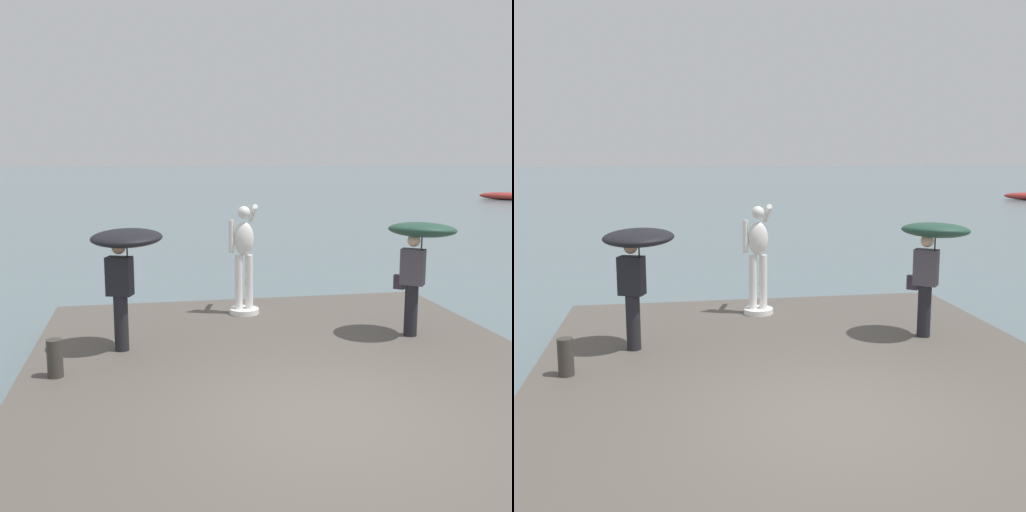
% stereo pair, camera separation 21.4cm
% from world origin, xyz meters
% --- Properties ---
extents(ground_plane, '(400.00, 400.00, 0.00)m').
position_xyz_m(ground_plane, '(0.00, 40.00, 0.00)').
color(ground_plane, slate).
extents(pier, '(7.65, 9.01, 0.40)m').
position_xyz_m(pier, '(0.00, 1.51, 0.20)').
color(pier, '#564F47').
rests_on(pier, ground).
extents(statue_white_figure, '(0.58, 0.85, 2.11)m').
position_xyz_m(statue_white_figure, '(-0.20, 4.82, 1.41)').
color(statue_white_figure, white).
rests_on(statue_white_figure, pier).
extents(onlooker_left, '(1.39, 1.40, 1.92)m').
position_xyz_m(onlooker_left, '(-2.35, 2.94, 1.94)').
color(onlooker_left, black).
rests_on(onlooker_left, pier).
extents(onlooker_right, '(1.56, 1.56, 1.97)m').
position_xyz_m(onlooker_right, '(2.41, 2.83, 1.97)').
color(onlooker_right, black).
rests_on(onlooker_right, pier).
extents(mooring_bollard, '(0.21, 0.21, 0.53)m').
position_xyz_m(mooring_bollard, '(-3.30, 1.92, 0.66)').
color(mooring_bollard, '#38332D').
rests_on(mooring_bollard, pier).
extents(boat_near, '(3.73, 3.94, 0.61)m').
position_xyz_m(boat_near, '(26.60, 37.69, 0.30)').
color(boat_near, '#9E2D28').
rests_on(boat_near, ground).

